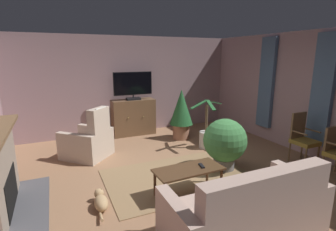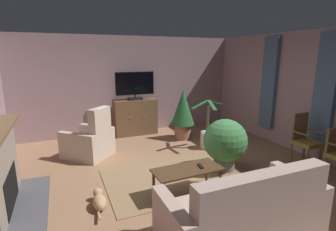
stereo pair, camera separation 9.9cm
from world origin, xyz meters
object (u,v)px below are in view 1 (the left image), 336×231
coffee_table (189,172)px  side_chair_tucked_against_wall (303,137)px  tv_remote (202,166)px  potted_plant_leafy_by_curtain (181,111)px  sofa_floral (247,213)px  tv_cabinet (133,118)px  armchair_near_window (89,142)px  television (133,85)px  potted_plant_small_fern_corner (206,137)px  potted_plant_on_hearth_side (225,142)px  cat (101,201)px

coffee_table → side_chair_tucked_against_wall: bearing=3.9°
tv_remote → potted_plant_leafy_by_curtain: bearing=-9.0°
sofa_floral → potted_plant_leafy_by_curtain: 3.89m
coffee_table → tv_cabinet: bearing=87.6°
tv_cabinet → armchair_near_window: 1.83m
coffee_table → sofa_floral: bearing=-81.7°
coffee_table → side_chair_tucked_against_wall: (2.72, 0.19, 0.14)m
television → armchair_near_window: television is taller
coffee_table → television: bearing=87.6°
potted_plant_small_fern_corner → potted_plant_on_hearth_side: (-0.31, -1.15, 0.28)m
television → cat: television is taller
tv_remote → potted_plant_on_hearth_side: (0.85, 0.57, 0.10)m
potted_plant_on_hearth_side → potted_plant_leafy_by_curtain: (0.10, 2.03, 0.18)m
television → potted_plant_small_fern_corner: bearing=-53.8°
tv_cabinet → armchair_near_window: armchair_near_window is taller
cat → sofa_floral: bearing=-41.8°
sofa_floral → potted_plant_on_hearth_side: size_ratio=1.98×
tv_remote → potted_plant_leafy_by_curtain: 2.78m
cat → side_chair_tucked_against_wall: bearing=-0.0°
tv_cabinet → tv_remote: size_ratio=6.86×
television → sofa_floral: television is taller
potted_plant_small_fern_corner → side_chair_tucked_against_wall: bearing=-48.8°
sofa_floral → armchair_near_window: size_ratio=1.65×
coffee_table → cat: coffee_table is taller
sofa_floral → tv_remote: bearing=87.1°
coffee_table → armchair_near_window: 2.56m
tv_remote → cat: size_ratio=0.25×
tv_remote → potted_plant_small_fern_corner: (1.17, 1.72, -0.17)m
tv_cabinet → potted_plant_leafy_by_curtain: 1.38m
sofa_floral → cat: sofa_floral is taller
potted_plant_on_hearth_side → cat: size_ratio=1.45×
armchair_near_window → coffee_table: bearing=-61.6°
side_chair_tucked_against_wall → tv_cabinet: bearing=128.2°
television → potted_plant_small_fern_corner: television is taller
tv_remote → television: bearing=12.5°
sofa_floral → side_chair_tucked_against_wall: (2.55, 1.34, 0.21)m
television → tv_cabinet: bearing=90.0°
side_chair_tucked_against_wall → potted_plant_small_fern_corner: potted_plant_small_fern_corner is taller
television → tv_remote: television is taller
tv_cabinet → coffee_table: bearing=-92.4°
tv_cabinet → side_chair_tucked_against_wall: (2.58, -3.28, 0.07)m
potted_plant_on_hearth_side → potted_plant_leafy_by_curtain: size_ratio=0.76×
coffee_table → armchair_near_window: armchair_near_window is taller
armchair_near_window → sofa_floral: bearing=-67.8°
coffee_table → sofa_floral: sofa_floral is taller
sofa_floral → armchair_near_window: (-1.39, 3.40, 0.01)m
coffee_table → sofa_floral: 1.17m
television → potted_plant_leafy_by_curtain: size_ratio=0.80×
potted_plant_small_fern_corner → cat: potted_plant_small_fern_corner is taller
coffee_table → potted_plant_small_fern_corner: potted_plant_small_fern_corner is taller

